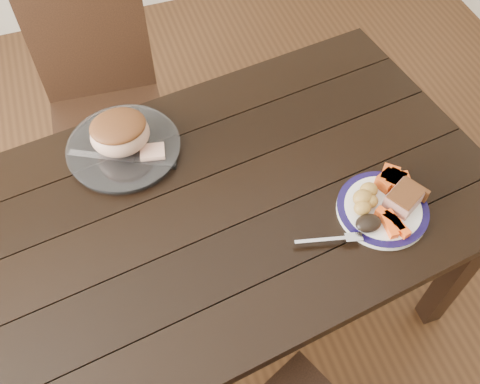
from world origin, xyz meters
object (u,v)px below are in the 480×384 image
object	(u,v)px
dinner_plate	(382,210)
pork_slice	(404,199)
fork	(334,239)
chair_far	(104,100)
serving_platter	(124,149)
dining_table	(212,223)
roast_joint	(120,134)
carving_knife	(143,162)

from	to	relation	value
dinner_plate	pork_slice	xyz separation A→B (m)	(0.05, -0.00, 0.03)
fork	chair_far	bearing A→B (deg)	129.37
chair_far	pork_slice	size ratio (longest dim) A/B	10.02
chair_far	serving_platter	size ratio (longest dim) A/B	2.87
dinner_plate	pork_slice	world-z (taller)	pork_slice
dinner_plate	serving_platter	bearing A→B (deg)	144.60
dining_table	chair_far	size ratio (longest dim) A/B	1.84
dining_table	fork	distance (m)	0.36
chair_far	roast_joint	xyz separation A→B (m)	(0.02, -0.47, 0.30)
chair_far	fork	world-z (taller)	chair_far
chair_far	serving_platter	distance (m)	0.53
roast_joint	dining_table	bearing A→B (deg)	-55.69
serving_platter	pork_slice	xyz separation A→B (m)	(0.67, -0.44, 0.03)
chair_far	carving_knife	xyz separation A→B (m)	(0.06, -0.54, 0.23)
pork_slice	dinner_plate	bearing A→B (deg)	175.24
dining_table	fork	bearing A→B (deg)	-39.36
pork_slice	roast_joint	world-z (taller)	roast_joint
dining_table	fork	size ratio (longest dim) A/B	9.66
dinner_plate	dining_table	bearing A→B (deg)	158.47
dinner_plate	carving_knife	xyz separation A→B (m)	(-0.58, 0.37, -0.00)
fork	carving_knife	world-z (taller)	fork
chair_far	dinner_plate	bearing A→B (deg)	128.99
dining_table	chair_far	distance (m)	0.78
pork_slice	fork	distance (m)	0.23
fork	carving_knife	bearing A→B (deg)	147.32
fork	roast_joint	distance (m)	0.67
dinner_plate	roast_joint	distance (m)	0.76
fork	dinner_plate	bearing A→B (deg)	29.14
chair_far	carving_knife	size ratio (longest dim) A/B	3.17
carving_knife	pork_slice	bearing A→B (deg)	-3.51
chair_far	fork	xyz separation A→B (m)	(0.47, -0.96, 0.25)
dining_table	pork_slice	distance (m)	0.54
dinner_plate	carving_knife	size ratio (longest dim) A/B	0.84
roast_joint	serving_platter	bearing A→B (deg)	0.00
pork_slice	carving_knife	size ratio (longest dim) A/B	0.32
dining_table	fork	world-z (taller)	fork
pork_slice	roast_joint	distance (m)	0.81
dinner_plate	fork	world-z (taller)	fork
dining_table	dinner_plate	distance (m)	0.48
dinner_plate	roast_joint	size ratio (longest dim) A/B	1.46
carving_knife	dinner_plate	bearing A→B (deg)	-5.54
roast_joint	chair_far	bearing A→B (deg)	92.44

